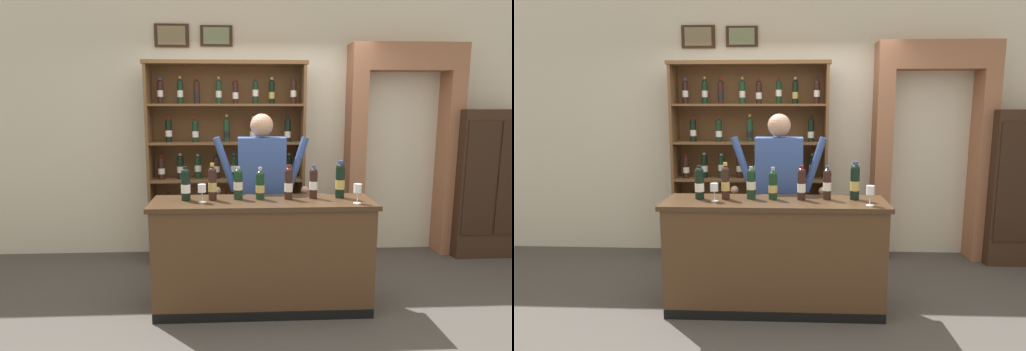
% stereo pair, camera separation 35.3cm
% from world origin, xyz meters
% --- Properties ---
extents(ground_plane, '(14.00, 14.00, 0.02)m').
position_xyz_m(ground_plane, '(0.00, 0.00, -0.01)').
color(ground_plane, '#47423D').
extents(back_wall, '(12.00, 0.19, 3.30)m').
position_xyz_m(back_wall, '(-0.00, 1.59, 1.65)').
color(back_wall, beige).
rests_on(back_wall, ground).
extents(wine_shelf, '(1.76, 0.36, 2.24)m').
position_xyz_m(wine_shelf, '(-0.38, 1.25, 1.19)').
color(wine_shelf, brown).
rests_on(wine_shelf, ground).
extents(archway_doorway, '(1.32, 0.45, 2.47)m').
position_xyz_m(archway_doorway, '(1.69, 1.45, 1.38)').
color(archway_doorway, '#9E6647').
rests_on(archway_doorway, ground).
extents(side_cabinet, '(0.82, 0.46, 1.73)m').
position_xyz_m(side_cabinet, '(2.69, 1.28, 0.87)').
color(side_cabinet, '#382316').
rests_on(side_cabinet, ground).
extents(tasting_counter, '(1.90, 0.53, 0.97)m').
position_xyz_m(tasting_counter, '(-0.05, -0.00, 0.48)').
color(tasting_counter, '#4C331E').
rests_on(tasting_counter, ground).
extents(shopkeeper, '(0.94, 0.22, 1.70)m').
position_xyz_m(shopkeeper, '(-0.03, 0.50, 1.05)').
color(shopkeeper, '#2D3347').
rests_on(shopkeeper, ground).
extents(tasting_bottle_bianco, '(0.08, 0.08, 0.29)m').
position_xyz_m(tasting_bottle_bianco, '(-0.71, 0.04, 1.11)').
color(tasting_bottle_bianco, black).
rests_on(tasting_bottle_bianco, tasting_counter).
extents(tasting_bottle_prosecco, '(0.07, 0.07, 0.32)m').
position_xyz_m(tasting_bottle_prosecco, '(-0.48, 0.04, 1.12)').
color(tasting_bottle_prosecco, black).
rests_on(tasting_bottle_prosecco, tasting_counter).
extents(tasting_bottle_vin_santo, '(0.08, 0.08, 0.28)m').
position_xyz_m(tasting_bottle_vin_santo, '(-0.26, 0.07, 1.11)').
color(tasting_bottle_vin_santo, black).
rests_on(tasting_bottle_vin_santo, tasting_counter).
extents(tasting_bottle_brunello, '(0.08, 0.08, 0.28)m').
position_xyz_m(tasting_bottle_brunello, '(-0.07, 0.05, 1.10)').
color(tasting_bottle_brunello, black).
rests_on(tasting_bottle_brunello, tasting_counter).
extents(tasting_bottle_grappa, '(0.07, 0.07, 0.30)m').
position_xyz_m(tasting_bottle_grappa, '(0.17, 0.04, 1.11)').
color(tasting_bottle_grappa, black).
rests_on(tasting_bottle_grappa, tasting_counter).
extents(tasting_bottle_chianti, '(0.07, 0.07, 0.29)m').
position_xyz_m(tasting_bottle_chianti, '(0.39, 0.07, 1.11)').
color(tasting_bottle_chianti, black).
rests_on(tasting_bottle_chianti, tasting_counter).
extents(tasting_bottle_rosso, '(0.08, 0.08, 0.33)m').
position_xyz_m(tasting_bottle_rosso, '(0.63, 0.08, 1.13)').
color(tasting_bottle_rosso, black).
rests_on(tasting_bottle_rosso, tasting_counter).
extents(wine_glass_center, '(0.07, 0.07, 0.16)m').
position_xyz_m(wine_glass_center, '(-0.56, -0.05, 1.08)').
color(wine_glass_center, silver).
rests_on(wine_glass_center, tasting_counter).
extents(wine_glass_spare, '(0.07, 0.07, 0.16)m').
position_xyz_m(wine_glass_spare, '(0.72, -0.15, 1.09)').
color(wine_glass_spare, silver).
rests_on(wine_glass_spare, tasting_counter).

